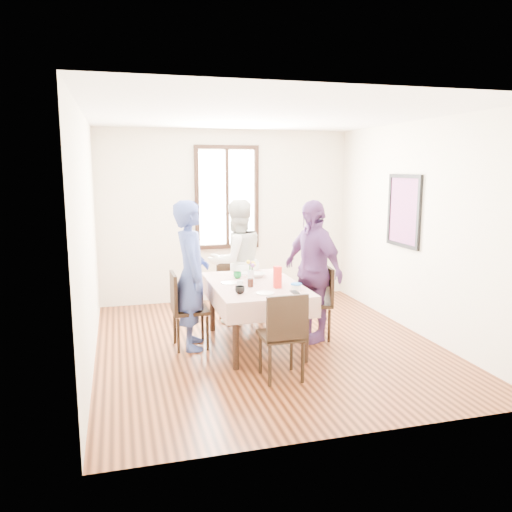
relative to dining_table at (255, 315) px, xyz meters
name	(u,v)px	position (x,y,z in m)	size (l,w,h in m)	color
ground	(267,344)	(0.15, 0.00, -0.38)	(4.50, 4.50, 0.00)	black
back_wall	(227,216)	(0.15, 2.25, 0.98)	(4.00, 4.00, 0.00)	beige
right_wall	(417,228)	(2.15, 0.00, 0.98)	(4.50, 4.50, 0.00)	beige
window_frame	(227,197)	(0.15, 2.23, 1.27)	(1.02, 0.06, 1.62)	black
window_pane	(227,197)	(0.15, 2.24, 1.27)	(0.90, 0.02, 1.50)	white
art_poster	(404,211)	(2.13, 0.30, 1.18)	(0.04, 0.76, 0.96)	red
dining_table	(255,315)	(0.00, 0.00, 0.00)	(0.91, 1.48, 0.75)	black
tablecloth	(255,284)	(0.00, 0.00, 0.38)	(1.03, 1.60, 0.01)	#5C1309
chair_left	(190,310)	(-0.75, 0.14, 0.08)	(0.42, 0.42, 0.91)	black
chair_right	(313,303)	(0.75, 0.05, 0.08)	(0.42, 0.42, 0.91)	black
chair_far	(236,289)	(0.00, 1.02, 0.08)	(0.42, 0.42, 0.91)	black
chair_near	(281,335)	(0.00, -1.02, 0.08)	(0.42, 0.42, 0.91)	black
person_left	(191,275)	(-0.73, 0.14, 0.50)	(0.64, 0.42, 1.75)	#334284
person_far	(236,262)	(0.00, 1.00, 0.47)	(0.82, 0.64, 1.69)	beige
person_right	(312,271)	(0.73, 0.05, 0.49)	(1.02, 0.42, 1.74)	#5B346A
mug_black	(240,290)	(-0.29, -0.44, 0.43)	(0.11, 0.11, 0.08)	black
mug_flag	(278,279)	(0.26, -0.07, 0.44)	(0.11, 0.11, 0.10)	red
mug_green	(237,275)	(-0.14, 0.33, 0.43)	(0.10, 0.10, 0.08)	#0C7226
serving_bowl	(256,275)	(0.11, 0.33, 0.41)	(0.21, 0.21, 0.05)	white
juice_carton	(277,277)	(0.19, -0.29, 0.51)	(0.08, 0.08, 0.25)	red
butter_tub	(296,287)	(0.37, -0.41, 0.41)	(0.11, 0.11, 0.06)	white
jam_jar	(251,283)	(-0.10, -0.16, 0.43)	(0.07, 0.07, 0.10)	black
drinking_glass	(240,285)	(-0.24, -0.25, 0.44)	(0.07, 0.07, 0.10)	silver
smartphone	(295,292)	(0.30, -0.55, 0.39)	(0.07, 0.15, 0.01)	black
flower_vase	(251,276)	(-0.03, 0.07, 0.46)	(0.08, 0.08, 0.15)	silver
plate_left	(229,283)	(-0.29, 0.08, 0.39)	(0.20, 0.20, 0.01)	white
plate_far	(244,273)	(0.01, 0.58, 0.39)	(0.20, 0.20, 0.01)	white
plate_near	(265,293)	(-0.02, -0.51, 0.39)	(0.20, 0.20, 0.01)	white
butter_lid	(296,284)	(0.37, -0.41, 0.45)	(0.12, 0.12, 0.01)	blue
flower_bunch	(251,266)	(-0.03, 0.07, 0.59)	(0.09, 0.09, 0.10)	yellow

